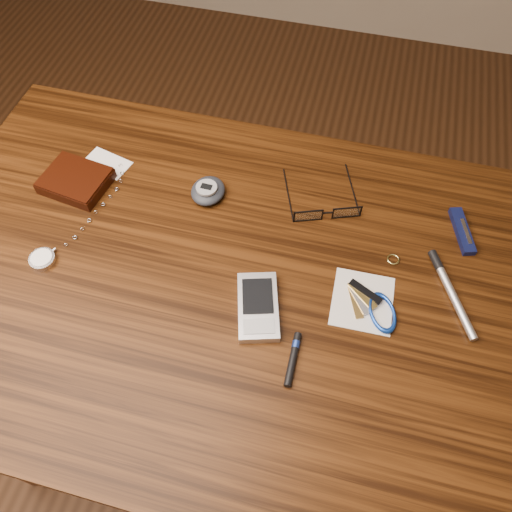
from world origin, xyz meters
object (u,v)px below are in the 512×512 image
(desk, at_px, (215,303))
(pocket_knife, at_px, (462,231))
(pda_phone, at_px, (258,306))
(wallet_and_card, at_px, (76,180))
(eyeglasses, at_px, (327,211))
(pocket_watch, at_px, (45,256))
(silver_pen, at_px, (448,287))
(pedometer, at_px, (208,191))
(notepad_keys, at_px, (372,306))

(desk, bearing_deg, pocket_knife, 25.12)
(desk, relative_size, pda_phone, 8.02)
(wallet_and_card, bearing_deg, pda_phone, -23.29)
(eyeglasses, distance_m, pocket_watch, 0.47)
(pda_phone, bearing_deg, eyeglasses, 71.32)
(wallet_and_card, relative_size, pocket_knife, 1.58)
(pda_phone, relative_size, silver_pen, 0.85)
(wallet_and_card, xyz_separation_m, pedometer, (0.23, 0.04, 0.00))
(pocket_watch, bearing_deg, pedometer, 41.86)
(pedometer, bearing_deg, pocket_knife, 3.54)
(pda_phone, bearing_deg, pocket_knife, 37.08)
(notepad_keys, bearing_deg, pocket_watch, -175.37)
(pedometer, height_order, silver_pen, pedometer)
(pocket_watch, xyz_separation_m, notepad_keys, (0.52, 0.04, -0.00))
(notepad_keys, height_order, silver_pen, silver_pen)
(eyeglasses, relative_size, pda_phone, 1.24)
(pocket_watch, relative_size, notepad_keys, 2.15)
(pedometer, bearing_deg, silver_pen, -11.84)
(pedometer, distance_m, silver_pen, 0.43)
(desk, xyz_separation_m, notepad_keys, (0.26, 0.00, 0.11))
(pda_phone, relative_size, pedometer, 1.81)
(pocket_watch, bearing_deg, eyeglasses, 25.19)
(pda_phone, xyz_separation_m, pocket_knife, (0.30, 0.22, -0.00))
(desk, xyz_separation_m, silver_pen, (0.37, 0.07, 0.11))
(wallet_and_card, xyz_separation_m, notepad_keys, (0.54, -0.12, -0.01))
(pedometer, xyz_separation_m, silver_pen, (0.42, -0.09, -0.01))
(eyeglasses, xyz_separation_m, pocket_watch, (-0.42, -0.20, -0.01))
(pedometer, relative_size, pocket_knife, 0.73)
(pda_phone, xyz_separation_m, notepad_keys, (0.17, 0.05, -0.00))
(wallet_and_card, relative_size, pedometer, 2.16)
(notepad_keys, bearing_deg, pocket_knife, 54.31)
(wallet_and_card, xyz_separation_m, pocket_knife, (0.67, 0.06, -0.01))
(wallet_and_card, relative_size, pocket_watch, 0.60)
(desk, relative_size, notepad_keys, 8.67)
(pocket_knife, bearing_deg, eyeglasses, -174.96)
(pocket_watch, relative_size, pedometer, 3.60)
(pocket_watch, xyz_separation_m, pda_phone, (0.36, -0.00, 0.00))
(wallet_and_card, bearing_deg, notepad_keys, -11.99)
(eyeglasses, distance_m, pedometer, 0.21)
(wallet_and_card, distance_m, eyeglasses, 0.45)
(notepad_keys, relative_size, pocket_knife, 1.23)
(desk, height_order, wallet_and_card, wallet_and_card)
(pda_phone, bearing_deg, desk, 154.40)
(silver_pen, bearing_deg, wallet_and_card, 175.38)
(pocket_watch, height_order, pedometer, pedometer)
(pocket_knife, bearing_deg, silver_pen, -98.64)
(pda_phone, distance_m, pedometer, 0.24)
(silver_pen, bearing_deg, pocket_knife, 81.36)
(pda_phone, distance_m, silver_pen, 0.30)
(pedometer, bearing_deg, wallet_and_card, -171.49)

